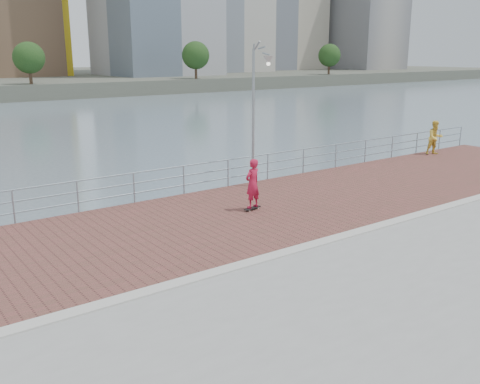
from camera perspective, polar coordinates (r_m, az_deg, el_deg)
water at (r=15.31m, az=4.57°, el=-13.60°), size 400.00×400.00×0.00m
seawall at (r=12.03m, az=21.22°, el=-17.66°), size 40.00×24.00×2.00m
brick_lane at (r=17.18m, az=-3.17°, el=-3.08°), size 40.00×6.80×0.02m
curb at (r=14.46m, az=4.73°, el=-6.49°), size 40.00×0.40×0.06m
guardrail at (r=19.84m, az=-8.60°, el=1.24°), size 39.06×0.06×1.13m
street_lamp at (r=20.77m, az=2.12°, el=10.78°), size 0.39×1.15×5.40m
skateboard at (r=18.28m, az=1.33°, el=-1.72°), size 0.72×0.31×0.08m
skateboarder at (r=18.06m, az=1.35°, el=0.92°), size 0.68×0.52×1.69m
bystander at (r=30.01m, az=20.09°, el=5.47°), size 1.05×0.94×1.78m
shoreline_trees at (r=89.39m, az=-24.10°, el=12.99°), size 144.58×5.13×6.83m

